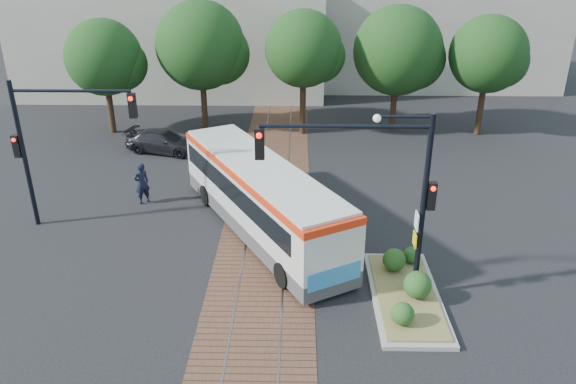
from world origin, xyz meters
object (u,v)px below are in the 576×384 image
traffic_island (406,288)px  signal_pole_main (385,179)px  signal_pole_left (49,135)px  parked_car (163,141)px  city_bus (260,195)px  officer (142,183)px

traffic_island → signal_pole_main: bearing=174.6°
signal_pole_left → traffic_island: bearing=-20.4°
traffic_island → parked_car: 17.40m
city_bus → officer: size_ratio=5.57×
city_bus → signal_pole_left: bearing=147.7°
city_bus → traffic_island: size_ratio=2.03×
signal_pole_left → officer: signal_pole_left is taller
traffic_island → signal_pole_left: bearing=159.6°
traffic_island → signal_pole_left: signal_pole_left is taller
officer → city_bus: bearing=112.9°
officer → parked_car: officer is taller
signal_pole_left → parked_car: 9.47m
traffic_island → parked_car: size_ratio=1.24×
signal_pole_main → officer: signal_pole_main is taller
signal_pole_main → parked_car: signal_pole_main is taller
signal_pole_main → officer: 12.17m
signal_pole_left → city_bus: bearing=-3.1°
parked_car → signal_pole_main: bearing=-128.0°
city_bus → signal_pole_left: signal_pole_left is taller
signal_pole_main → officer: bearing=143.9°
officer → traffic_island: bearing=104.3°
signal_pole_main → officer: (-9.49, 6.91, -3.21)m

